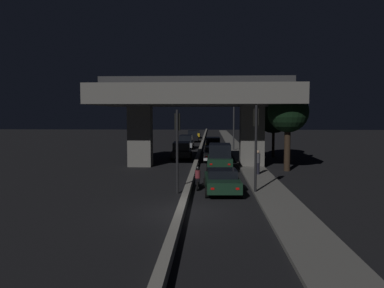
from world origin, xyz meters
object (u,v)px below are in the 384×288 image
object	(u,v)px
car_taxi_yellow_fourth	(213,145)
car_black_lead_oncoming	(182,150)
car_dark_green_lead	(222,181)
traffic_light_left_of_median	(177,136)
traffic_light_right_of_median	(256,134)
car_white_third	(214,153)
car_taxi_yellow_fourth_oncoming	(195,134)
car_dark_green_second	(220,157)
motorcycle_black_filtering_near	(198,179)
car_black_third_oncoming	(193,136)
street_lamp	(230,112)
pedestrian_on_sidewalk	(258,162)
car_silver_second_oncoming	(186,141)

from	to	relation	value
car_taxi_yellow_fourth	car_black_lead_oncoming	xyz separation A→B (m)	(-3.18, -5.22, -0.07)
car_dark_green_lead	traffic_light_left_of_median	bearing A→B (deg)	91.71
traffic_light_right_of_median	car_white_third	xyz separation A→B (m)	(-2.16, 14.88, -2.60)
car_dark_green_lead	car_black_lead_oncoming	bearing A→B (deg)	9.36
traffic_light_right_of_median	car_taxi_yellow_fourth_oncoming	bearing A→B (deg)	96.06
car_dark_green_second	motorcycle_black_filtering_near	bearing A→B (deg)	169.51
car_white_third	car_taxi_yellow_fourth_oncoming	distance (m)	37.35
car_dark_green_lead	car_dark_green_second	size ratio (longest dim) A/B	1.05
car_taxi_yellow_fourth_oncoming	motorcycle_black_filtering_near	xyz separation A→B (m)	(2.27, -50.76, -0.20)
traffic_light_right_of_median	car_dark_green_lead	world-z (taller)	traffic_light_right_of_median
car_dark_green_second	car_black_third_oncoming	bearing A→B (deg)	7.36
car_white_third	car_taxi_yellow_fourth	world-z (taller)	car_taxi_yellow_fourth
street_lamp	car_black_lead_oncoming	world-z (taller)	street_lamp
car_black_third_oncoming	pedestrian_on_sidewalk	xyz separation A→B (m)	(6.38, -35.00, 0.05)
street_lamp	car_black_lead_oncoming	xyz separation A→B (m)	(-5.32, -8.53, -3.94)
car_dark_green_lead	pedestrian_on_sidewalk	bearing A→B (deg)	-27.78
traffic_light_left_of_median	car_taxi_yellow_fourth	world-z (taller)	traffic_light_left_of_median
traffic_light_right_of_median	street_lamp	bearing A→B (deg)	90.19
car_black_lead_oncoming	car_black_third_oncoming	xyz separation A→B (m)	(-0.06, 24.43, 0.06)
street_lamp	car_black_third_oncoming	size ratio (longest dim) A/B	1.97
motorcycle_black_filtering_near	car_dark_green_second	bearing A→B (deg)	-11.59
traffic_light_left_of_median	car_black_lead_oncoming	xyz separation A→B (m)	(-1.07, 16.68, -2.29)
motorcycle_black_filtering_near	pedestrian_on_sidewalk	bearing A→B (deg)	-41.17
traffic_light_right_of_median	car_silver_second_oncoming	xyz separation A→B (m)	(-5.75, 28.50, -2.42)
car_silver_second_oncoming	car_taxi_yellow_fourth_oncoming	bearing A→B (deg)	179.63
car_taxi_yellow_fourth	car_dark_green_lead	bearing A→B (deg)	-178.90
car_white_third	car_taxi_yellow_fourth	bearing A→B (deg)	1.84
traffic_light_right_of_median	car_silver_second_oncoming	size ratio (longest dim) A/B	1.05
traffic_light_right_of_median	street_lamp	world-z (taller)	street_lamp
traffic_light_right_of_median	car_taxi_yellow_fourth	world-z (taller)	traffic_light_right_of_median
car_silver_second_oncoming	car_dark_green_lead	bearing A→B (deg)	8.01
car_taxi_yellow_fourth_oncoming	motorcycle_black_filtering_near	world-z (taller)	car_taxi_yellow_fourth_oncoming
car_taxi_yellow_fourth	car_black_third_oncoming	size ratio (longest dim) A/B	0.97
street_lamp	car_taxi_yellow_fourth	size ratio (longest dim) A/B	2.02
car_dark_green_second	car_taxi_yellow_fourth_oncoming	size ratio (longest dim) A/B	0.90
traffic_light_right_of_median	car_dark_green_second	xyz separation A→B (m)	(-1.76, 8.80, -2.26)
car_black_lead_oncoming	car_white_third	bearing A→B (deg)	59.06
car_taxi_yellow_fourth	motorcycle_black_filtering_near	size ratio (longest dim) A/B	2.29
traffic_light_right_of_median	street_lamp	distance (m)	25.26
car_white_third	car_taxi_yellow_fourth	size ratio (longest dim) A/B	1.17
car_taxi_yellow_fourth	motorcycle_black_filtering_near	world-z (taller)	car_taxi_yellow_fourth
traffic_light_right_of_median	car_white_third	world-z (taller)	traffic_light_right_of_median
car_dark_green_second	car_black_third_oncoming	xyz separation A→B (m)	(-3.71, 32.32, -0.13)
traffic_light_left_of_median	car_dark_green_lead	bearing A→B (deg)	4.54
car_white_third	car_black_lead_oncoming	distance (m)	3.72
car_taxi_yellow_fourth_oncoming	car_black_third_oncoming	bearing A→B (deg)	-0.65
car_dark_green_lead	car_white_third	distance (m)	14.68
traffic_light_right_of_median	car_dark_green_lead	xyz separation A→B (m)	(-1.85, 0.20, -2.67)
car_taxi_yellow_fourth	pedestrian_on_sidewalk	xyz separation A→B (m)	(3.14, -15.78, 0.04)
car_taxi_yellow_fourth	car_dark_green_second	bearing A→B (deg)	-177.84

